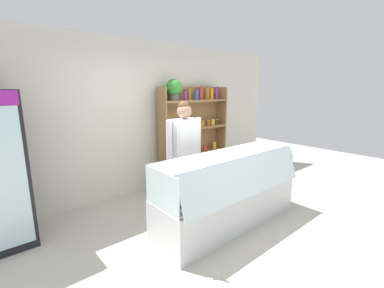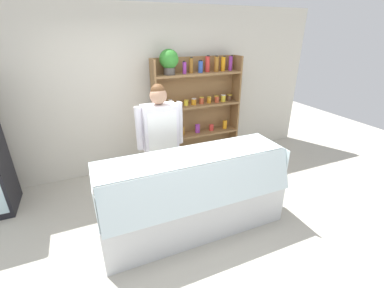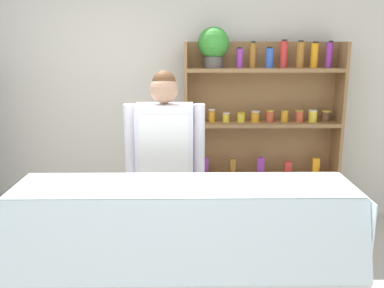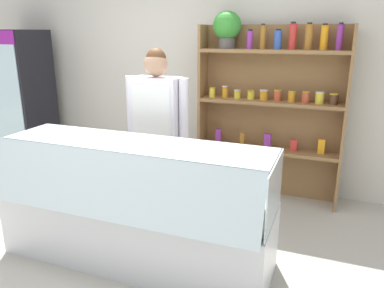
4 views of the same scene
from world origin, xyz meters
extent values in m
plane|color=#B7B2A3|center=(0.00, 0.00, 0.00)|extent=(12.00, 12.00, 0.00)
cube|color=beige|center=(0.00, 2.00, 1.35)|extent=(6.80, 0.10, 2.70)
cylinder|color=red|center=(-2.12, 1.24, 0.33)|extent=(0.07, 0.07, 0.15)
cylinder|color=purple|center=(-2.12, 1.24, 0.84)|extent=(0.05, 0.05, 0.21)
cylinder|color=silver|center=(-2.12, 1.24, 1.31)|extent=(0.06, 0.06, 0.17)
cube|color=olive|center=(0.96, 1.83, 0.96)|extent=(1.57, 0.02, 1.91)
cube|color=olive|center=(0.19, 1.69, 0.96)|extent=(0.03, 0.28, 1.91)
cube|color=olive|center=(1.73, 1.69, 0.96)|extent=(0.03, 0.28, 1.91)
cube|color=olive|center=(0.96, 1.69, 0.57)|extent=(1.51, 0.28, 0.04)
cube|color=olive|center=(0.96, 1.69, 1.11)|extent=(1.51, 0.28, 0.04)
cube|color=olive|center=(0.96, 1.69, 1.64)|extent=(1.51, 0.28, 0.04)
cylinder|color=#4C4742|center=(0.46, 1.69, 1.72)|extent=(0.18, 0.18, 0.11)
sphere|color=#33882D|center=(0.46, 1.69, 1.90)|extent=(0.30, 0.30, 0.30)
cylinder|color=purple|center=(0.71, 1.68, 1.75)|extent=(0.06, 0.06, 0.18)
cylinder|color=black|center=(0.71, 1.69, 1.85)|extent=(0.04, 0.04, 0.02)
cylinder|color=#9E6623|center=(0.84, 1.71, 1.78)|extent=(0.06, 0.06, 0.24)
cylinder|color=black|center=(0.84, 1.69, 1.91)|extent=(0.04, 0.04, 0.02)
cylinder|color=#3356B2|center=(1.00, 1.69, 1.75)|extent=(0.08, 0.08, 0.19)
cylinder|color=black|center=(1.00, 1.69, 1.86)|extent=(0.05, 0.05, 0.02)
cylinder|color=red|center=(1.15, 1.72, 1.79)|extent=(0.08, 0.08, 0.25)
cylinder|color=black|center=(1.15, 1.69, 1.92)|extent=(0.05, 0.05, 0.02)
cylinder|color=#9E6623|center=(1.30, 1.69, 1.78)|extent=(0.08, 0.08, 0.25)
cylinder|color=black|center=(1.30, 1.69, 1.92)|extent=(0.05, 0.05, 0.02)
cylinder|color=orange|center=(1.45, 1.72, 1.78)|extent=(0.07, 0.07, 0.24)
cylinder|color=black|center=(1.45, 1.69, 1.91)|extent=(0.05, 0.05, 0.02)
cylinder|color=purple|center=(1.59, 1.72, 1.78)|extent=(0.07, 0.07, 0.24)
cylinder|color=black|center=(1.59, 1.69, 1.91)|extent=(0.04, 0.04, 0.02)
cylinder|color=yellow|center=(0.31, 1.67, 1.18)|extent=(0.07, 0.07, 0.10)
cylinder|color=gold|center=(0.31, 1.69, 1.23)|extent=(0.07, 0.07, 0.01)
cylinder|color=orange|center=(0.45, 1.70, 1.19)|extent=(0.07, 0.07, 0.12)
cylinder|color=silver|center=(0.45, 1.69, 1.25)|extent=(0.07, 0.07, 0.01)
cylinder|color=yellow|center=(0.59, 1.70, 1.17)|extent=(0.07, 0.07, 0.08)
cylinder|color=silver|center=(0.59, 1.69, 1.22)|extent=(0.07, 0.07, 0.01)
cylinder|color=yellow|center=(0.75, 1.70, 1.17)|extent=(0.08, 0.08, 0.09)
cylinder|color=gold|center=(0.75, 1.69, 1.22)|extent=(0.08, 0.08, 0.01)
cylinder|color=orange|center=(0.89, 1.70, 1.18)|extent=(0.09, 0.09, 0.10)
cylinder|color=silver|center=(0.89, 1.69, 1.23)|extent=(0.09, 0.09, 0.01)
cylinder|color=#BF4C2D|center=(1.04, 1.70, 1.18)|extent=(0.08, 0.08, 0.11)
cylinder|color=gold|center=(1.04, 1.69, 1.24)|extent=(0.08, 0.08, 0.01)
cylinder|color=orange|center=(1.18, 1.70, 1.18)|extent=(0.07, 0.07, 0.10)
cylinder|color=gold|center=(1.18, 1.69, 1.24)|extent=(0.08, 0.08, 0.01)
cylinder|color=#BF4C2D|center=(1.32, 1.67, 1.18)|extent=(0.08, 0.08, 0.11)
cylinder|color=gold|center=(1.32, 1.69, 1.24)|extent=(0.08, 0.08, 0.01)
cylinder|color=yellow|center=(1.46, 1.69, 1.18)|extent=(0.09, 0.09, 0.11)
cylinder|color=silver|center=(1.46, 1.69, 1.24)|extent=(0.09, 0.09, 0.01)
cylinder|color=brown|center=(1.60, 1.71, 1.18)|extent=(0.09, 0.09, 0.10)
cylinder|color=gold|center=(1.60, 1.69, 1.23)|extent=(0.09, 0.09, 0.01)
cube|color=purple|center=(0.39, 1.69, 0.68)|extent=(0.06, 0.04, 0.17)
cube|color=#9E6623|center=(0.67, 1.69, 0.67)|extent=(0.05, 0.04, 0.15)
cube|color=purple|center=(0.96, 1.69, 0.67)|extent=(0.08, 0.05, 0.16)
cube|color=red|center=(1.24, 1.69, 0.65)|extent=(0.07, 0.04, 0.12)
cube|color=orange|center=(1.53, 1.69, 0.67)|extent=(0.07, 0.04, 0.16)
cube|color=silver|center=(0.18, 0.08, 0.28)|extent=(2.22, 0.68, 0.55)
cube|color=white|center=(0.18, 0.08, 0.57)|extent=(2.16, 0.62, 0.03)
cube|color=silver|center=(0.18, -0.24, 0.78)|extent=(2.18, 0.16, 0.47)
cube|color=silver|center=(0.18, 0.13, 1.00)|extent=(2.18, 0.52, 0.01)
cube|color=silver|center=(-0.92, 0.08, 0.78)|extent=(0.01, 0.64, 0.45)
cube|color=silver|center=(1.29, 0.08, 0.78)|extent=(0.01, 0.64, 0.45)
cube|color=tan|center=(-0.75, 0.16, 0.61)|extent=(0.16, 0.14, 0.06)
cube|color=white|center=(-0.75, -0.05, 0.61)|extent=(0.05, 0.03, 0.02)
cube|color=beige|center=(-0.52, 0.16, 0.61)|extent=(0.16, 0.11, 0.04)
cube|color=white|center=(-0.52, -0.05, 0.61)|extent=(0.05, 0.03, 0.02)
cube|color=tan|center=(-0.28, 0.16, 0.61)|extent=(0.16, 0.12, 0.04)
cube|color=white|center=(-0.28, -0.05, 0.61)|extent=(0.05, 0.03, 0.02)
cube|color=tan|center=(-0.05, 0.16, 0.61)|extent=(0.16, 0.12, 0.04)
cube|color=white|center=(-0.05, -0.05, 0.61)|extent=(0.05, 0.03, 0.02)
cube|color=tan|center=(0.18, 0.16, 0.61)|extent=(0.17, 0.14, 0.06)
cube|color=white|center=(0.18, -0.05, 0.61)|extent=(0.05, 0.03, 0.02)
cube|color=tan|center=(0.42, 0.16, 0.61)|extent=(0.16, 0.12, 0.06)
cube|color=white|center=(0.42, -0.05, 0.61)|extent=(0.05, 0.03, 0.02)
cube|color=tan|center=(0.65, 0.16, 0.61)|extent=(0.17, 0.13, 0.05)
cube|color=white|center=(0.65, -0.05, 0.61)|extent=(0.05, 0.03, 0.02)
cube|color=beige|center=(0.89, 0.16, 0.61)|extent=(0.17, 0.12, 0.06)
cube|color=white|center=(0.89, -0.05, 0.61)|extent=(0.05, 0.03, 0.02)
cube|color=tan|center=(1.12, 0.16, 0.61)|extent=(0.16, 0.12, 0.05)
cube|color=white|center=(1.12, -0.05, 0.61)|extent=(0.05, 0.03, 0.02)
cylinder|color=tan|center=(-0.75, -0.02, 0.66)|extent=(0.17, 0.18, 0.16)
cylinder|color=#C1706B|center=(-0.53, -0.02, 0.66)|extent=(0.18, 0.18, 0.16)
cylinder|color=white|center=(0.74, 0.00, 0.68)|extent=(0.07, 0.07, 0.19)
cylinder|color=white|center=(0.84, 0.00, 0.69)|extent=(0.07, 0.07, 0.21)
cylinder|color=#4C4233|center=(-0.08, 0.85, 0.39)|extent=(0.13, 0.13, 0.78)
cylinder|color=#4C4233|center=(0.12, 0.85, 0.39)|extent=(0.13, 0.13, 0.78)
cube|color=white|center=(0.02, 0.85, 1.11)|extent=(0.46, 0.24, 0.65)
cube|color=white|center=(0.02, 0.72, 0.76)|extent=(0.39, 0.01, 1.21)
cylinder|color=white|center=(-0.26, 0.85, 1.14)|extent=(0.09, 0.09, 0.58)
cylinder|color=white|center=(0.30, 0.85, 1.14)|extent=(0.09, 0.09, 0.58)
sphere|color=tan|center=(0.02, 0.85, 1.54)|extent=(0.22, 0.22, 0.22)
sphere|color=brown|center=(0.02, 0.86, 1.60)|extent=(0.19, 0.19, 0.19)
camera|label=1|loc=(-2.36, -2.14, 1.86)|focal=24.00mm
camera|label=2|loc=(-0.85, -2.30, 2.30)|focal=24.00mm
camera|label=3|loc=(0.20, -2.52, 1.91)|focal=40.00mm
camera|label=4|loc=(1.60, -2.33, 1.83)|focal=35.00mm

